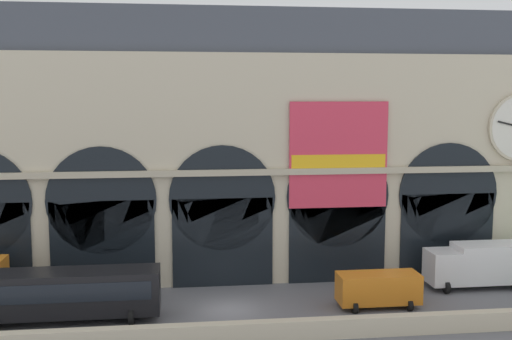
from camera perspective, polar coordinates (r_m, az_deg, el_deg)
The scene contains 6 objects.
ground_plane at distance 39.34m, azimuth -2.60°, elevation -12.98°, with size 200.00×200.00×0.00m, color slate.
quay_parapet_wall at distance 34.37m, azimuth -1.92°, elevation -15.00°, with size 90.00×0.70×1.11m, color beige.
station_building at distance 44.84m, azimuth -3.38°, elevation 2.01°, with size 51.31×5.83×19.59m.
bus_midwest at distance 38.47m, azimuth -17.37°, elevation -10.96°, with size 11.00×3.25×3.10m.
van_mideast at distance 40.15m, azimuth 11.41°, elevation -10.82°, with size 5.20×2.48×2.20m.
box_truck_east at distance 45.97m, azimuth 20.37°, elevation -8.25°, with size 7.50×2.91×3.12m.
Camera 1 is at (-2.79, -36.89, 13.38)m, focal length 42.59 mm.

